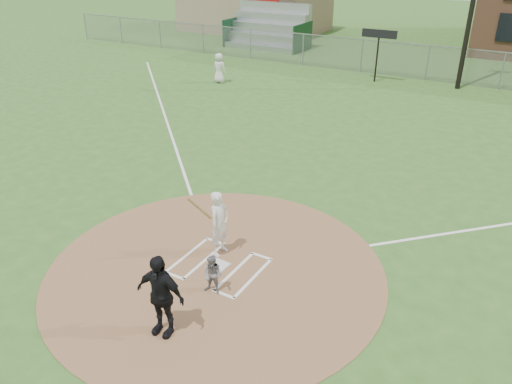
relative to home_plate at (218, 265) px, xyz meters
The scene contains 13 objects.
ground 0.14m from the home_plate, 81.29° to the right, with size 140.00×140.00×0.00m, color #305E20.
dirt_circle 0.13m from the home_plate, 81.29° to the right, with size 8.40×8.40×0.02m, color #8E6643.
home_plate is the anchor object (origin of this frame).
foul_line_third 12.62m from the home_plate, 135.35° to the left, with size 0.10×24.00×0.01m, color white.
catcher 1.15m from the home_plate, 61.86° to the right, with size 0.48×0.37×0.98m, color slate.
umpire 2.71m from the home_plate, 82.72° to the right, with size 1.10×0.46×1.88m, color black.
ondeck_player 18.41m from the home_plate, 123.63° to the left, with size 0.82×0.53×1.67m, color silver.
batters_boxes 0.03m from the home_plate, 46.22° to the left, with size 2.08×1.88×0.01m.
batter_at_plate 1.06m from the home_plate, 118.39° to the left, with size 0.75×0.98×1.78m.
outfield_fence 21.89m from the home_plate, 89.95° to the left, with size 56.08×0.08×2.03m.
bleachers 29.16m from the home_plate, 116.47° to the left, with size 6.08×3.20×3.20m.
clubhouse 37.53m from the home_plate, 118.68° to the left, with size 12.20×8.71×6.23m.
scoreboard_sign 20.36m from the home_plate, 97.04° to the left, with size 2.00×0.10×2.93m.
Camera 1 is at (6.00, -8.39, 7.34)m, focal length 35.00 mm.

